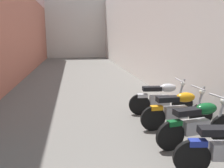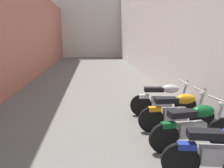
% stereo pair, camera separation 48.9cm
% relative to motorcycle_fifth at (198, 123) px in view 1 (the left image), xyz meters
% --- Properties ---
extents(ground_plane, '(41.85, 41.85, 0.00)m').
position_rel_motorcycle_fifth_xyz_m(ground_plane, '(-2.05, 5.20, -0.50)').
color(ground_plane, '#66635E').
extents(building_right, '(0.45, 25.85, 5.73)m').
position_rel_motorcycle_fifth_xyz_m(building_right, '(1.14, 7.19, 2.37)').
color(building_right, silver).
rests_on(building_right, ground).
extents(building_far_end, '(8.98, 2.00, 6.71)m').
position_rel_motorcycle_fifth_xyz_m(building_far_end, '(-2.05, 21.12, 2.86)').
color(building_far_end, beige).
rests_on(building_far_end, ground).
extents(motorcycle_fifth, '(1.84, 0.58, 1.04)m').
position_rel_motorcycle_fifth_xyz_m(motorcycle_fifth, '(0.00, 0.00, 0.00)').
color(motorcycle_fifth, black).
rests_on(motorcycle_fifth, ground).
extents(motorcycle_sixth, '(1.85, 0.58, 1.04)m').
position_rel_motorcycle_fifth_xyz_m(motorcycle_sixth, '(0.00, 0.91, 0.00)').
color(motorcycle_sixth, black).
rests_on(motorcycle_sixth, ground).
extents(motorcycle_seventh, '(1.85, 0.58, 1.04)m').
position_rel_motorcycle_fifth_xyz_m(motorcycle_seventh, '(0.00, 1.97, 0.00)').
color(motorcycle_seventh, black).
rests_on(motorcycle_seventh, ground).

